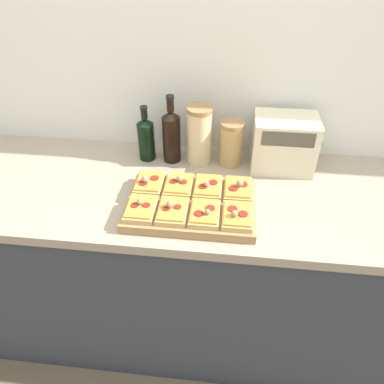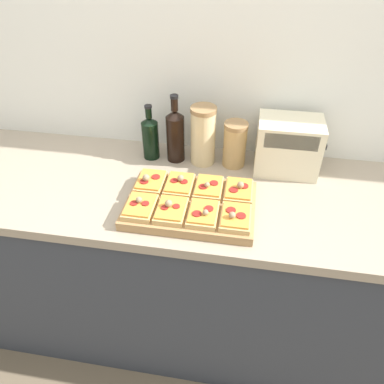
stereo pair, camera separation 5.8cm
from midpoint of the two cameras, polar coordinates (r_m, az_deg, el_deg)
ground_plane at (r=2.04m, az=-1.47°, el=-26.54°), size 12.00×12.00×0.00m
wall_back at (r=1.64m, az=2.35°, el=17.14°), size 6.00×0.06×2.50m
kitchen_counter at (r=1.81m, az=0.19°, el=-11.08°), size 2.63×0.67×0.93m
cutting_board at (r=1.38m, az=1.00°, el=-2.01°), size 0.47×0.32×0.04m
pizza_slice_back_left at (r=1.45m, az=-5.21°, el=1.60°), size 0.10×0.14×0.06m
pizza_slice_back_midleft at (r=1.43m, az=-0.76°, el=1.17°), size 0.10×0.14×0.05m
pizza_slice_back_midright at (r=1.42m, az=3.73°, el=0.68°), size 0.10×0.14×0.05m
pizza_slice_back_right at (r=1.41m, az=8.29°, el=0.25°), size 0.10×0.14×0.05m
pizza_slice_front_left at (r=1.34m, az=-6.69°, el=-2.23°), size 0.10×0.14×0.05m
pizza_slice_front_midleft at (r=1.31m, az=-1.94°, el=-2.75°), size 0.10×0.14×0.05m
pizza_slice_front_midright at (r=1.30m, az=2.98°, el=-3.33°), size 0.10×0.14×0.05m
pizza_slice_front_right at (r=1.30m, az=7.92°, el=-3.83°), size 0.10×0.14×0.05m
olive_oil_bottle at (r=1.64m, az=-5.34°, el=8.37°), size 0.07×0.07×0.25m
wine_bottle at (r=1.60m, az=-1.51°, el=8.75°), size 0.08×0.08×0.30m
grain_jar_tall at (r=1.59m, az=2.76°, el=8.58°), size 0.11×0.11×0.26m
grain_jar_short at (r=1.59m, az=7.58°, el=7.21°), size 0.10×0.10×0.20m
toaster_oven at (r=1.60m, az=15.42°, el=6.79°), size 0.28×0.18×0.23m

